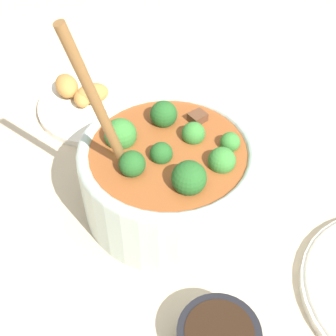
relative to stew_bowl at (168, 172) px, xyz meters
name	(u,v)px	position (x,y,z in m)	size (l,w,h in m)	color
ground_plane	(168,203)	(0.00, 0.00, -0.06)	(4.00, 4.00, 0.00)	#C6B293
stew_bowl	(168,172)	(0.00, 0.00, 0.00)	(0.23, 0.23, 0.31)	#B2C6BC
food_plate	(94,101)	(0.23, 0.11, -0.05)	(0.21, 0.21, 0.05)	silver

